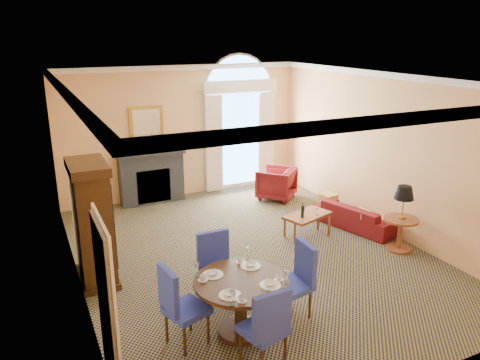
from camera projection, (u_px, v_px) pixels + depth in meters
name	position (u px, v px, depth m)	size (l,w,h in m)	color
ground	(252.00, 254.00, 8.66)	(7.50, 7.50, 0.00)	#141238
room_envelope	(235.00, 114.00, 8.46)	(6.04, 7.52, 3.45)	#F9BC77
armoire	(93.00, 225.00, 7.49)	(0.58, 1.03, 2.02)	#341E0B
dining_table	(241.00, 294.00, 6.23)	(1.27, 1.27, 1.00)	#341E0B
dining_chair_north	(216.00, 264.00, 6.95)	(0.58, 0.58, 1.11)	#28369D
dining_chair_south	(267.00, 324.00, 5.51)	(0.61, 0.61, 1.11)	#28369D
dining_chair_east	(298.00, 276.00, 6.61)	(0.59, 0.59, 1.11)	#28369D
dining_chair_west	(178.00, 302.00, 5.97)	(0.63, 0.63, 1.11)	#28369D
sofa	(356.00, 216.00, 9.80)	(1.75, 0.69, 0.51)	maroon
armchair	(276.00, 183.00, 11.47)	(0.82, 0.85, 0.77)	maroon
coffee_table	(307.00, 216.00, 9.27)	(1.07, 0.80, 0.79)	brown
side_table	(402.00, 211.00, 8.61)	(0.63, 0.63, 1.24)	brown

